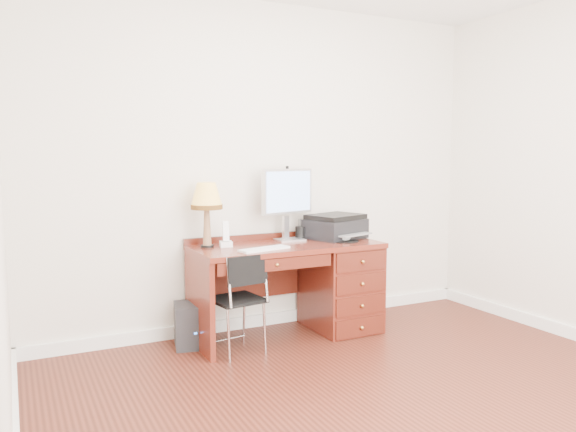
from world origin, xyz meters
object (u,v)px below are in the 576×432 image
leg_lamp (207,200)px  chair (239,294)px  desk (321,281)px  phone (226,239)px  equipment_box (194,325)px  printer (335,226)px  monitor (288,195)px

leg_lamp → chair: bearing=-70.9°
leg_lamp → chair: leg_lamp is taller
desk → leg_lamp: size_ratio=3.02×
phone → equipment_box: 0.70m
phone → leg_lamp: bearing=179.3°
printer → phone: (-0.99, -0.00, -0.04)m
leg_lamp → equipment_box: bearing=-168.9°
desk → chair: size_ratio=2.01×
desk → leg_lamp: leg_lamp is taller
desk → monitor: monitor is taller
phone → equipment_box: phone is taller
chair → equipment_box: (-0.25, 0.33, -0.29)m
desk → phone: size_ratio=7.61×
phone → chair: phone is taller
printer → leg_lamp: size_ratio=1.11×
printer → monitor: bearing=150.8°
printer → phone: printer is taller
monitor → printer: size_ratio=1.08×
desk → leg_lamp: 1.18m
monitor → leg_lamp: bearing=168.9°
leg_lamp → phone: bearing=-13.2°
desk → leg_lamp: bearing=172.7°
desk → chair: desk is taller
equipment_box → desk: bearing=6.7°
printer → leg_lamp: (-1.13, 0.03, 0.26)m
printer → phone: bearing=162.1°
monitor → printer: monitor is taller
leg_lamp → phone: leg_lamp is taller
chair → leg_lamp: bearing=101.0°
monitor → phone: (-0.58, -0.08, -0.31)m
phone → equipment_box: (-0.27, 0.01, -0.64)m
monitor → phone: 0.66m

